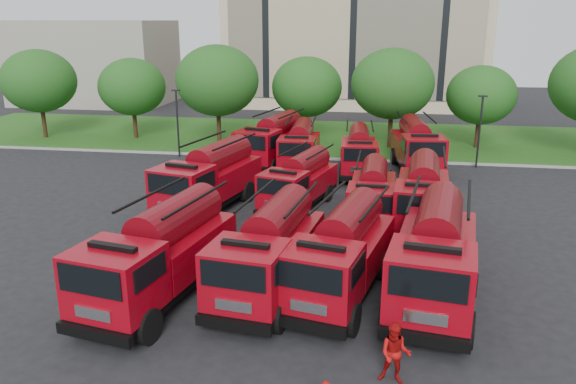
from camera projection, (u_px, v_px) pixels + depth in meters
The scene contains 29 objects.
ground at pixel (264, 252), 25.42m from camera, with size 140.00×140.00×0.00m, color black.
lawn at pixel (320, 137), 49.96m from camera, with size 70.00×16.00×0.12m, color #1B4A13.
curb at pixel (310, 158), 42.31m from camera, with size 70.00×0.30×0.14m, color gray.
side_building at pixel (95, 62), 69.88m from camera, with size 18.00×12.00×10.00m, color gray.
tree_0 at pixel (39, 81), 48.21m from camera, with size 6.30×6.30×7.70m.
tree_1 at pixel (132, 87), 48.14m from camera, with size 5.71×5.71×6.98m.
tree_2 at pixel (217, 81), 45.32m from camera, with size 6.72×6.72×8.22m.
tree_3 at pixel (307, 87), 46.86m from camera, with size 5.88×5.88×7.19m.
tree_4 at pixel (393, 84), 44.27m from camera, with size 6.55×6.55×8.01m.
tree_5 at pixel (481, 95), 44.45m from camera, with size 5.46×5.46×6.68m.
lamp_post_0 at pixel (177, 119), 42.27m from camera, with size 0.60×0.25×5.11m.
lamp_post_1 at pixel (480, 127), 39.07m from camera, with size 0.60×0.25×5.11m.
fire_truck_0 at pixel (160, 254), 20.68m from camera, with size 4.19×8.23×3.58m.
fire_truck_1 at pixel (270, 250), 21.19m from camera, with size 3.59×7.78×3.41m.
fire_truck_2 at pixel (341, 253), 20.99m from camera, with size 4.14×7.79×3.37m.
fire_truck_3 at pixel (435, 255), 20.49m from camera, with size 3.98×8.34×3.65m.
fire_truck_4 at pixel (210, 178), 30.58m from camera, with size 4.54×8.29×3.59m.
fire_truck_5 at pixel (300, 181), 31.01m from camera, with size 3.93×6.91×2.99m.
fire_truck_6 at pixel (373, 195), 28.62m from camera, with size 2.58×6.70×3.02m.
fire_truck_7 at pixel (423, 195), 27.92m from camera, with size 3.23×7.63×3.38m.
fire_truck_8 at pixel (273, 141), 40.06m from camera, with size 4.42×8.18×3.54m.
fire_truck_9 at pixel (300, 147), 38.96m from camera, with size 2.81×7.13×3.20m.
fire_truck_10 at pixel (359, 152), 37.80m from camera, with size 2.72×6.85×3.07m.
fire_truck_11 at pixel (417, 146), 38.50m from camera, with size 3.41×7.86×3.47m.
firefighter_1 at pixel (393, 382), 16.27m from camera, with size 0.91×0.50×1.87m, color #A10C0C.
firefighter_2 at pixel (439, 298), 21.15m from camera, with size 1.07×0.61×1.82m, color #A10C0C.
firefighter_3 at pixel (459, 336), 18.63m from camera, with size 0.96×0.50×1.49m, color black.
firefighter_4 at pixel (282, 259), 24.66m from camera, with size 0.96×0.63×1.96m, color black.
firefighter_5 at pixel (417, 239), 26.93m from camera, with size 1.55×0.67×1.67m, color #A10C0C.
Camera 1 is at (4.64, -23.06, 10.05)m, focal length 35.00 mm.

